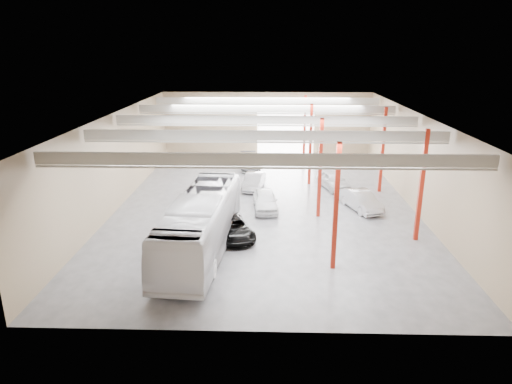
# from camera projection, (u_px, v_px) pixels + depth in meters

# --- Properties ---
(depot_shell) EXTENTS (22.12, 32.12, 7.06)m
(depot_shell) POSITION_uv_depth(u_px,v_px,m) (267.00, 140.00, 33.56)
(depot_shell) COLOR #4E4E53
(depot_shell) RESTS_ON ground
(coach_bus) EXTENTS (3.82, 12.56, 3.45)m
(coach_bus) POSITION_uv_depth(u_px,v_px,m) (201.00, 223.00, 26.58)
(coach_bus) COLOR silver
(coach_bus) RESTS_ON ground
(black_sedan) EXTENTS (3.52, 4.99, 1.26)m
(black_sedan) POSITION_uv_depth(u_px,v_px,m) (233.00, 228.00, 28.77)
(black_sedan) COLOR black
(black_sedan) RESTS_ON ground
(car_row_a) EXTENTS (2.04, 4.36, 1.44)m
(car_row_a) POSITION_uv_depth(u_px,v_px,m) (265.00, 200.00, 33.63)
(car_row_a) COLOR white
(car_row_a) RESTS_ON ground
(car_row_b) EXTENTS (2.06, 4.27, 1.35)m
(car_row_b) POSITION_uv_depth(u_px,v_px,m) (254.00, 181.00, 38.63)
(car_row_b) COLOR #9F9EA3
(car_row_b) RESTS_ON ground
(car_row_c) EXTENTS (2.43, 4.82, 1.34)m
(car_row_c) POSITION_uv_depth(u_px,v_px,m) (250.00, 162.00, 45.04)
(car_row_c) COLOR slate
(car_row_c) RESTS_ON ground
(car_right_near) EXTENTS (2.82, 4.59, 1.43)m
(car_right_near) POSITION_uv_depth(u_px,v_px,m) (361.00, 200.00, 33.69)
(car_right_near) COLOR #B4B4B9
(car_right_near) RESTS_ON ground
(car_right_far) EXTENTS (2.84, 4.54, 1.44)m
(car_right_far) POSITION_uv_depth(u_px,v_px,m) (333.00, 180.00, 38.68)
(car_right_far) COLOR silver
(car_right_far) RESTS_ON ground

